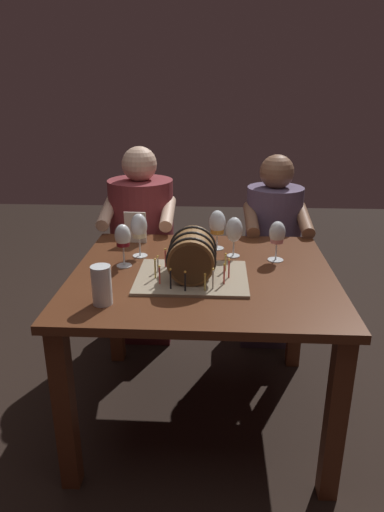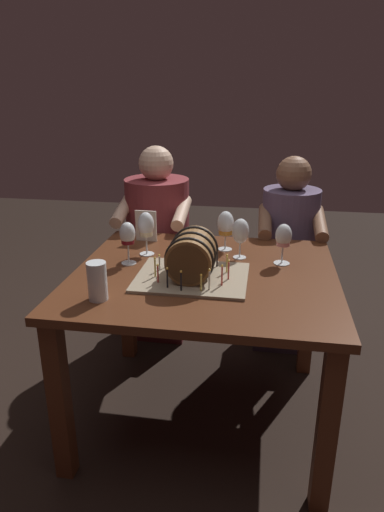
{
  "view_description": "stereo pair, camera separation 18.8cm",
  "coord_description": "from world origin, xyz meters",
  "px_view_note": "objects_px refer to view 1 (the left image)",
  "views": [
    {
      "loc": [
        0.05,
        -1.84,
        1.5
      ],
      "look_at": [
        -0.04,
        -0.08,
        0.84
      ],
      "focal_mm": 32.37,
      "sensor_mm": 36.0,
      "label": 1
    },
    {
      "loc": [
        0.24,
        -1.82,
        1.5
      ],
      "look_at": [
        -0.04,
        -0.08,
        0.84
      ],
      "focal_mm": 32.37,
      "sensor_mm": 36.0,
      "label": 2
    }
  ],
  "objects_px": {
    "barrel_cake": "(192,259)",
    "wine_glass_amber": "(217,224)",
    "beer_pint": "(102,287)",
    "wine_glass_rose": "(277,234)",
    "wine_glass_empty": "(234,230)",
    "dining_table": "(203,295)",
    "person_seated_right": "(271,260)",
    "menu_card": "(135,227)",
    "person_seated_left": "(143,250)",
    "wine_glass_white": "(139,228)",
    "wine_glass_red": "(123,238)"
  },
  "relations": [
    {
      "from": "wine_glass_empty",
      "to": "person_seated_left",
      "type": "height_order",
      "value": "person_seated_left"
    },
    {
      "from": "wine_glass_amber",
      "to": "menu_card",
      "type": "bearing_deg",
      "value": 170.36
    },
    {
      "from": "wine_glass_white",
      "to": "person_seated_right",
      "type": "distance_m",
      "value": 0.97
    },
    {
      "from": "wine_glass_amber",
      "to": "person_seated_right",
      "type": "xyz_separation_m",
      "value": [
        0.33,
        0.45,
        -0.35
      ]
    },
    {
      "from": "wine_glass_amber",
      "to": "wine_glass_empty",
      "type": "relative_size",
      "value": 1.02
    },
    {
      "from": "dining_table",
      "to": "person_seated_left",
      "type": "relative_size",
      "value": 0.95
    },
    {
      "from": "wine_glass_amber",
      "to": "barrel_cake",
      "type": "bearing_deg",
      "value": -105.08
    },
    {
      "from": "menu_card",
      "to": "person_seated_left",
      "type": "xyz_separation_m",
      "value": [
        -0.03,
        0.38,
        -0.26
      ]
    },
    {
      "from": "wine_glass_red",
      "to": "wine_glass_white",
      "type": "bearing_deg",
      "value": 68.61
    },
    {
      "from": "beer_pint",
      "to": "wine_glass_rose",
      "type": "bearing_deg",
      "value": 35.09
    },
    {
      "from": "wine_glass_empty",
      "to": "person_seated_right",
      "type": "xyz_separation_m",
      "value": [
        0.25,
        0.55,
        -0.35
      ]
    },
    {
      "from": "dining_table",
      "to": "barrel_cake",
      "type": "xyz_separation_m",
      "value": [
        -0.04,
        -0.08,
        0.2
      ]
    },
    {
      "from": "wine_glass_rose",
      "to": "person_seated_left",
      "type": "relative_size",
      "value": 0.16
    },
    {
      "from": "wine_glass_empty",
      "to": "beer_pint",
      "type": "relative_size",
      "value": 1.28
    },
    {
      "from": "beer_pint",
      "to": "person_seated_right",
      "type": "xyz_separation_m",
      "value": [
        0.74,
        1.08,
        -0.29
      ]
    },
    {
      "from": "menu_card",
      "to": "dining_table",
      "type": "bearing_deg",
      "value": -43.93
    },
    {
      "from": "barrel_cake",
      "to": "beer_pint",
      "type": "height_order",
      "value": "barrel_cake"
    },
    {
      "from": "wine_glass_amber",
      "to": "dining_table",
      "type": "bearing_deg",
      "value": -101.0
    },
    {
      "from": "person_seated_left",
      "to": "barrel_cake",
      "type": "bearing_deg",
      "value": -67.56
    },
    {
      "from": "beer_pint",
      "to": "person_seated_left",
      "type": "bearing_deg",
      "value": 91.46
    },
    {
      "from": "barrel_cake",
      "to": "wine_glass_amber",
      "type": "xyz_separation_m",
      "value": [
        0.1,
        0.38,
        0.04
      ]
    },
    {
      "from": "dining_table",
      "to": "beer_pint",
      "type": "relative_size",
      "value": 7.58
    },
    {
      "from": "wine_glass_empty",
      "to": "beer_pint",
      "type": "bearing_deg",
      "value": -133.25
    },
    {
      "from": "wine_glass_red",
      "to": "wine_glass_rose",
      "type": "height_order",
      "value": "wine_glass_red"
    },
    {
      "from": "person_seated_right",
      "to": "wine_glass_red",
      "type": "bearing_deg",
      "value": -136.24
    },
    {
      "from": "barrel_cake",
      "to": "person_seated_left",
      "type": "xyz_separation_m",
      "value": [
        -0.34,
        0.83,
        -0.27
      ]
    },
    {
      "from": "menu_card",
      "to": "person_seated_right",
      "type": "distance_m",
      "value": 0.89
    },
    {
      "from": "wine_glass_amber",
      "to": "beer_pint",
      "type": "distance_m",
      "value": 0.76
    },
    {
      "from": "barrel_cake",
      "to": "wine_glass_rose",
      "type": "bearing_deg",
      "value": 32.02
    },
    {
      "from": "wine_glass_red",
      "to": "wine_glass_empty",
      "type": "bearing_deg",
      "value": 17.34
    },
    {
      "from": "dining_table",
      "to": "person_seated_right",
      "type": "height_order",
      "value": "person_seated_right"
    },
    {
      "from": "wine_glass_rose",
      "to": "barrel_cake",
      "type": "bearing_deg",
      "value": -147.98
    },
    {
      "from": "beer_pint",
      "to": "menu_card",
      "type": "xyz_separation_m",
      "value": [
        0.0,
        0.7,
        0.01
      ]
    },
    {
      "from": "beer_pint",
      "to": "menu_card",
      "type": "bearing_deg",
      "value": 89.62
    },
    {
      "from": "person_seated_right",
      "to": "beer_pint",
      "type": "bearing_deg",
      "value": -124.58
    },
    {
      "from": "wine_glass_empty",
      "to": "barrel_cake",
      "type": "bearing_deg",
      "value": -123.05
    },
    {
      "from": "wine_glass_empty",
      "to": "dining_table",
      "type": "bearing_deg",
      "value": -124.28
    },
    {
      "from": "wine_glass_red",
      "to": "wine_glass_amber",
      "type": "height_order",
      "value": "same"
    },
    {
      "from": "menu_card",
      "to": "wine_glass_rose",
      "type": "bearing_deg",
      "value": -15.02
    },
    {
      "from": "wine_glass_white",
      "to": "wine_glass_rose",
      "type": "xyz_separation_m",
      "value": [
        0.63,
        -0.02,
        -0.01
      ]
    },
    {
      "from": "person_seated_left",
      "to": "wine_glass_rose",
      "type": "bearing_deg",
      "value": -39.93
    },
    {
      "from": "dining_table",
      "to": "person_seated_right",
      "type": "bearing_deg",
      "value": 62.88
    },
    {
      "from": "wine_glass_rose",
      "to": "person_seated_right",
      "type": "distance_m",
      "value": 0.69
    },
    {
      "from": "beer_pint",
      "to": "person_seated_left",
      "type": "xyz_separation_m",
      "value": [
        -0.03,
        1.08,
        -0.24
      ]
    },
    {
      "from": "person_seated_left",
      "to": "person_seated_right",
      "type": "xyz_separation_m",
      "value": [
        0.77,
        -0.0,
        -0.05
      ]
    },
    {
      "from": "barrel_cake",
      "to": "person_seated_right",
      "type": "bearing_deg",
      "value": 62.65
    },
    {
      "from": "wine_glass_amber",
      "to": "person_seated_left",
      "type": "xyz_separation_m",
      "value": [
        -0.44,
        0.45,
        -0.3
      ]
    },
    {
      "from": "wine_glass_rose",
      "to": "beer_pint",
      "type": "relative_size",
      "value": 1.25
    },
    {
      "from": "wine_glass_white",
      "to": "beer_pint",
      "type": "relative_size",
      "value": 1.39
    },
    {
      "from": "person_seated_right",
      "to": "dining_table",
      "type": "bearing_deg",
      "value": -117.12
    }
  ]
}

